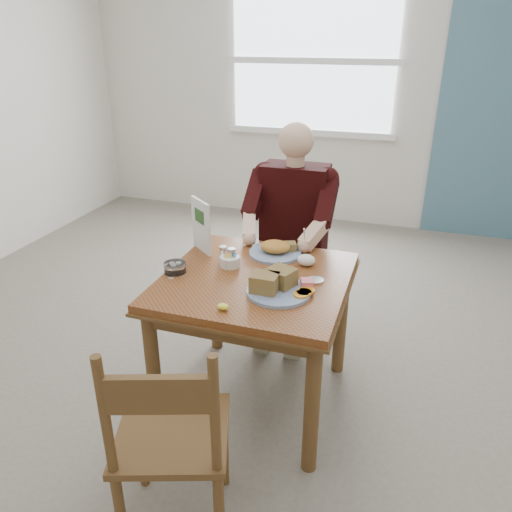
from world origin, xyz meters
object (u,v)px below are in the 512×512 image
(chair_far, at_px, (293,262))
(far_plate, at_px, (276,249))
(diner, at_px, (291,219))
(near_plate, at_px, (277,285))
(chair_near, at_px, (171,440))
(table, at_px, (255,296))

(chair_far, relative_size, far_plate, 2.58)
(diner, relative_size, near_plate, 4.06)
(far_plate, bearing_deg, chair_far, 92.50)
(chair_far, distance_m, near_plate, 0.98)
(chair_near, relative_size, diner, 0.69)
(chair_far, bearing_deg, diner, -89.99)
(near_plate, bearing_deg, diner, 100.03)
(table, xyz_separation_m, far_plate, (0.02, 0.30, 0.14))
(chair_near, bearing_deg, near_plate, 75.63)
(chair_far, xyz_separation_m, chair_near, (-0.05, -1.66, 0.00))
(table, distance_m, chair_far, 0.81)
(table, xyz_separation_m, chair_near, (-0.05, -0.86, -0.16))
(table, height_order, chair_far, chair_far)
(chair_near, distance_m, near_plate, 0.83)
(near_plate, xyz_separation_m, far_plate, (-0.12, 0.41, -0.01))
(chair_far, distance_m, diner, 0.34)
(chair_near, height_order, diner, diner)
(far_plate, bearing_deg, diner, 93.04)
(table, relative_size, chair_near, 0.97)
(near_plate, bearing_deg, table, 141.07)
(diner, xyz_separation_m, far_plate, (0.02, -0.41, -0.03))
(far_plate, bearing_deg, near_plate, -73.29)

